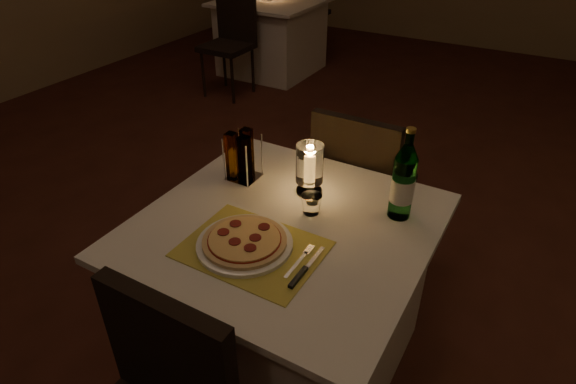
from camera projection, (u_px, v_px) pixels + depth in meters
The scene contains 15 objects.
floor at pixel (355, 334), 2.23m from camera, with size 8.00×10.00×0.02m, color #482017.
main_table at pixel (285, 297), 1.90m from camera, with size 1.00×1.00×0.74m.
chair_far at pixel (360, 178), 2.33m from camera, with size 0.42×0.42×0.90m.
placemat at pixel (252, 249), 1.58m from camera, with size 0.45×0.34×0.00m, color gold.
plate at pixel (245, 244), 1.59m from camera, with size 0.32×0.32×0.01m, color white.
pizza at pixel (245, 240), 1.58m from camera, with size 0.28×0.28×0.02m.
fork at pixel (301, 259), 1.54m from camera, with size 0.02×0.18×0.00m.
knife at pixel (302, 273), 1.48m from camera, with size 0.02×0.22×0.01m.
tumbler at pixel (311, 204), 1.74m from camera, with size 0.08×0.08×0.08m, color white, non-canonical shape.
water_bottle at pixel (403, 183), 1.67m from camera, with size 0.08×0.08×0.35m.
hurricane_candle at pixel (310, 165), 1.81m from camera, with size 0.11×0.11×0.20m.
cruet_caddy at pixel (242, 158), 1.91m from camera, with size 0.12×0.12×0.21m.
neighbor_table_left at pixel (272, 36), 5.11m from camera, with size 1.00×1.00×0.74m.
neighbor_chair_la at pixel (231, 35), 4.50m from camera, with size 0.42×0.42×0.90m.
neighbor_chair_lb at pixel (304, 6), 5.54m from camera, with size 0.42×0.42×0.90m.
Camera 1 is at (0.49, -1.47, 1.76)m, focal length 30.00 mm.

